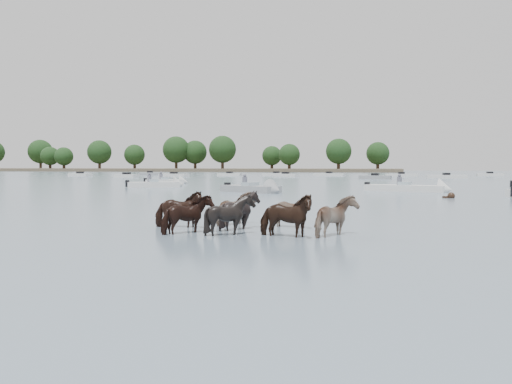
# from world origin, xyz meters

# --- Properties ---
(ground) EXTENTS (400.00, 400.00, 0.00)m
(ground) POSITION_xyz_m (0.00, 0.00, 0.00)
(ground) COLOR slate
(ground) RESTS_ON ground
(shoreline) EXTENTS (160.00, 30.00, 1.00)m
(shoreline) POSITION_xyz_m (-70.00, 150.00, 0.50)
(shoreline) COLOR #4C4233
(shoreline) RESTS_ON ground
(pony_herd) EXTENTS (6.35, 3.73, 1.34)m
(pony_herd) POSITION_xyz_m (2.32, 1.81, 0.48)
(pony_herd) COLOR black
(pony_herd) RESTS_ON ground
(swimming_pony) EXTENTS (0.72, 0.44, 0.44)m
(swimming_pony) POSITION_xyz_m (9.83, 19.53, 0.10)
(swimming_pony) COLOR black
(swimming_pony) RESTS_ON ground
(motorboat_a) EXTENTS (5.09, 3.99, 1.92)m
(motorboat_a) POSITION_xyz_m (-13.53, 29.04, 0.23)
(motorboat_a) COLOR silver
(motorboat_a) RESTS_ON ground
(motorboat_b) EXTENTS (5.35, 3.83, 1.92)m
(motorboat_b) POSITION_xyz_m (-2.86, 22.53, 0.23)
(motorboat_b) COLOR gray
(motorboat_b) RESTS_ON ground
(motorboat_c) EXTENTS (6.49, 3.30, 1.92)m
(motorboat_c) POSITION_xyz_m (8.21, 26.82, 0.22)
(motorboat_c) COLOR silver
(motorboat_c) RESTS_ON ground
(motorboat_f) EXTENTS (4.67, 3.45, 1.92)m
(motorboat_f) POSITION_xyz_m (-16.10, 36.60, 0.23)
(motorboat_f) COLOR silver
(motorboat_f) RESTS_ON ground
(distant_flotilla) EXTENTS (103.42, 28.40, 0.93)m
(distant_flotilla) POSITION_xyz_m (-0.21, 75.36, 0.26)
(distant_flotilla) COLOR silver
(distant_flotilla) RESTS_ON ground
(treeline) EXTENTS (152.38, 19.87, 12.39)m
(treeline) POSITION_xyz_m (-74.65, 150.32, 6.74)
(treeline) COLOR #382619
(treeline) RESTS_ON ground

